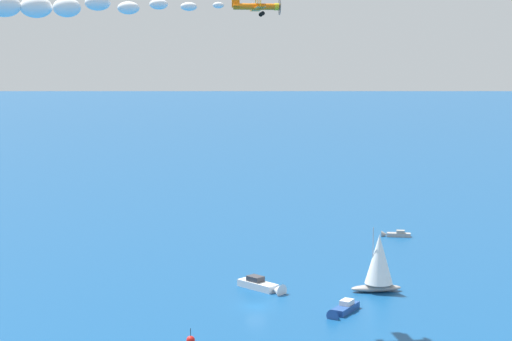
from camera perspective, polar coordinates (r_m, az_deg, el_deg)
name	(u,v)px	position (r m, az deg, el deg)	size (l,w,h in m)	color
ground_plane	(256,307)	(124.77, 0.00, -9.19)	(2000.00, 2000.00, 0.00)	navy
sailboat_near_centre	(379,262)	(132.87, 8.29, -6.15)	(4.60, 8.04, 10.22)	#9E9993
motorboat_far_stbd	(395,234)	(175.21, 9.34, -4.27)	(2.71, 6.12, 1.72)	#9E9993
motorboat_trailing	(263,286)	(133.27, 0.50, -7.80)	(7.89, 7.53, 2.52)	white
motorboat_mid_cluster	(342,310)	(122.07, 5.86, -9.33)	(7.13, 5.59, 2.12)	#23478C
marker_buoy	(191,340)	(109.79, -4.44, -11.35)	(1.10, 1.10, 2.10)	red
biplane_lead	(258,6)	(119.86, 0.14, 11.08)	(7.34, 6.83, 3.58)	orange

